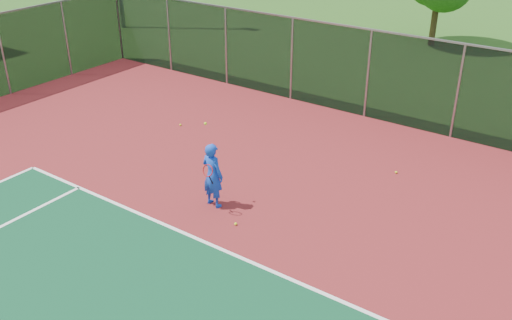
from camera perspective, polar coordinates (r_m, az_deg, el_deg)
The scene contains 6 objects.
court_apron at distance 11.25m, azimuth 2.20°, elevation -15.13°, with size 30.00×20.00×0.02m, color maroon.
fence_back at distance 18.63m, azimuth 19.54°, elevation 6.54°, with size 30.00×0.06×3.03m.
tennis_player at distance 14.07m, azimuth -4.36°, elevation -1.51°, with size 0.65×0.64×2.17m.
practice_ball_0 at distance 16.38m, azimuth 13.84°, elevation -1.20°, with size 0.07×0.07×0.07m, color #D4EB1B.
practice_ball_1 at distance 19.11m, azimuth -7.57°, elevation 3.51°, with size 0.07×0.07×0.07m, color #D4EB1B.
practice_ball_4 at distance 13.65m, azimuth -2.05°, elevation -6.41°, with size 0.07×0.07×0.07m, color #D4EB1B.
Camera 1 is at (4.49, -5.08, 7.51)m, focal length 40.00 mm.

